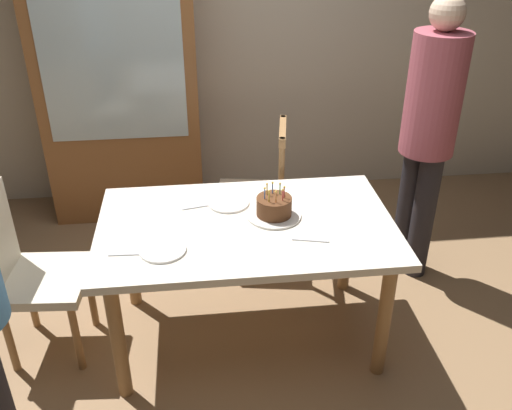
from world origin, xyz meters
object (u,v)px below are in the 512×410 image
object	(u,v)px
plate_near_celebrant	(163,250)
china_cabinet	(120,91)
person_guest	(429,128)
birthday_cake	(274,208)
chair_spindle_back	(255,197)
plate_far_side	(228,203)
chair_upholstered	(23,267)
dining_table	(246,238)

from	to	relation	value
plate_near_celebrant	china_cabinet	bearing A→B (deg)	100.75
person_guest	birthday_cake	bearing A→B (deg)	-154.16
person_guest	china_cabinet	xyz separation A→B (m)	(-1.87, 1.04, -0.04)
chair_spindle_back	plate_far_side	bearing A→B (deg)	-110.17
plate_near_celebrant	chair_upholstered	world-z (taller)	chair_upholstered
china_cabinet	person_guest	bearing A→B (deg)	-28.92
chair_spindle_back	chair_upholstered	size ratio (longest dim) A/B	1.00
dining_table	china_cabinet	distance (m)	1.75
dining_table	person_guest	world-z (taller)	person_guest
dining_table	plate_near_celebrant	world-z (taller)	plate_near_celebrant
chair_spindle_back	china_cabinet	size ratio (longest dim) A/B	0.50
dining_table	plate_near_celebrant	size ratio (longest dim) A/B	6.80
birthday_cake	person_guest	size ratio (longest dim) A/B	0.16
plate_far_side	chair_spindle_back	bearing A→B (deg)	69.83
chair_spindle_back	china_cabinet	distance (m)	1.28
plate_far_side	china_cabinet	bearing A→B (deg)	116.42
plate_near_celebrant	plate_far_side	xyz separation A→B (m)	(0.34, 0.41, 0.00)
person_guest	china_cabinet	distance (m)	2.14
birthday_cake	person_guest	bearing A→B (deg)	25.84
birthday_cake	chair_upholstered	bearing A→B (deg)	-179.21
birthday_cake	plate_near_celebrant	bearing A→B (deg)	-155.60
plate_near_celebrant	person_guest	xyz separation A→B (m)	(1.54, 0.73, 0.25)
chair_spindle_back	person_guest	size ratio (longest dim) A/B	0.55
birthday_cake	china_cabinet	world-z (taller)	china_cabinet
chair_upholstered	china_cabinet	distance (m)	1.63
plate_far_side	chair_upholstered	distance (m)	1.10
plate_far_side	chair_upholstered	size ratio (longest dim) A/B	0.23
chair_spindle_back	person_guest	xyz separation A→B (m)	(0.99, -0.25, 0.53)
dining_table	person_guest	bearing A→B (deg)	24.84
plate_far_side	chair_upholstered	xyz separation A→B (m)	(-1.06, -0.18, -0.21)
dining_table	birthday_cake	size ratio (longest dim) A/B	5.34
chair_upholstered	china_cabinet	xyz separation A→B (m)	(0.39, 1.53, 0.42)
plate_far_side	person_guest	size ratio (longest dim) A/B	0.13
plate_far_side	chair_spindle_back	world-z (taller)	chair_spindle_back
chair_spindle_back	person_guest	distance (m)	1.16
plate_near_celebrant	chair_upholstered	xyz separation A→B (m)	(-0.73, 0.24, -0.21)
birthday_cake	china_cabinet	bearing A→B (deg)	120.65
chair_spindle_back	china_cabinet	xyz separation A→B (m)	(-0.88, 0.78, 0.49)
plate_far_side	china_cabinet	distance (m)	1.52
dining_table	plate_far_side	distance (m)	0.24
dining_table	plate_near_celebrant	xyz separation A→B (m)	(-0.41, -0.21, 0.10)
plate_near_celebrant	person_guest	size ratio (longest dim) A/B	0.13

